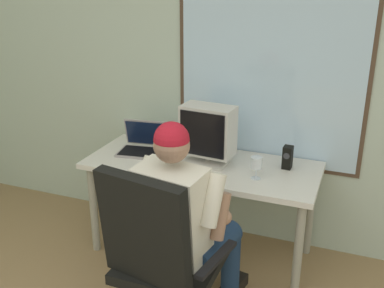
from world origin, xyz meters
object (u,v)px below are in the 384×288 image
Objects in this scene: person_seated at (185,218)px; crt_monitor at (208,132)px; desk_speaker at (288,157)px; office_chair at (158,251)px; wine_glass at (256,164)px; desk at (202,173)px; laptop at (143,143)px.

person_seated is 3.09× the size of crt_monitor.
person_seated reaches higher than desk_speaker.
person_seated is 0.76m from crt_monitor.
office_chair reaches higher than wine_glass.
desk_speaker is (0.43, 0.81, 0.13)m from person_seated.
wine_glass is at bearing -15.39° from desk.
wine_glass is at bearing -19.35° from crt_monitor.
desk_speaker is at bearing 12.49° from desk.
wine_glass is (0.42, -0.12, 0.19)m from desk.
person_seated is (0.04, 0.27, 0.07)m from office_chair.
crt_monitor reaches higher than office_chair.
crt_monitor is 0.42m from wine_glass.
crt_monitor is 0.57m from desk_speaker.
laptop is 2.42× the size of wine_glass.
person_seated is at bearing -117.95° from desk_speaker.
crt_monitor is at bearing -4.45° from laptop.
desk is at bearing -167.51° from desk_speaker.
laptop is 0.93m from wine_glass.
office_chair is 1.03m from crt_monitor.
crt_monitor is at bearing 98.99° from person_seated.
crt_monitor is 1.13× the size of laptop.
laptop reaches higher than desk_speaker.
desk is at bearing 102.28° from person_seated.
office_chair is at bearing -99.06° from person_seated.
office_chair is 0.28m from person_seated.
desk is 1.50× the size of office_chair.
wine_glass reaches higher than desk.
desk_speaker reaches higher than wine_glass.
desk_speaker is (0.16, 0.24, -0.02)m from wine_glass.
laptop is 1.07m from desk_speaker.
desk is at bearing -6.95° from laptop.
crt_monitor is 2.61× the size of desk_speaker.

